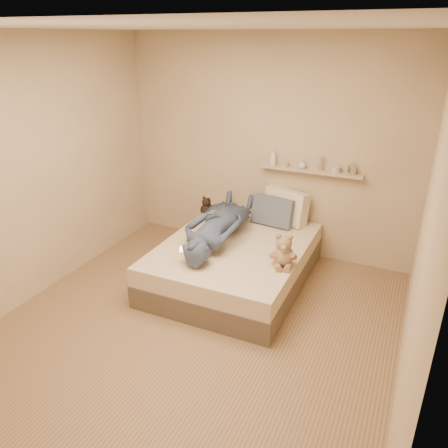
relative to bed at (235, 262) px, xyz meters
The scene contains 10 objects.
room 1.42m from the bed, 90.00° to the right, with size 3.80×3.80×3.80m.
bed is the anchor object (origin of this frame).
game_console 0.74m from the bed, 113.34° to the right, with size 0.18×0.12×0.06m.
teddy_bear 0.76m from the bed, 21.56° to the right, with size 0.27×0.28×0.35m.
dark_plush 0.92m from the bed, 137.43° to the left, with size 0.17×0.17×0.26m.
pillow_cream 0.98m from the bed, 69.54° to the left, with size 0.55×0.16×0.40m, color beige.
pillow_grey 0.82m from the bed, 73.91° to the left, with size 0.50×0.14×0.34m, color slate.
person 0.47m from the bed, 166.94° to the left, with size 0.57×1.57×0.38m, color #3F4864.
wall_shelf 1.38m from the bed, 58.82° to the left, with size 1.20×0.12×0.03m, color tan.
shelf_bottles 1.43m from the bed, 59.16° to the left, with size 1.01×0.11×0.18m.
Camera 1 is at (1.68, -3.00, 2.55)m, focal length 35.00 mm.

